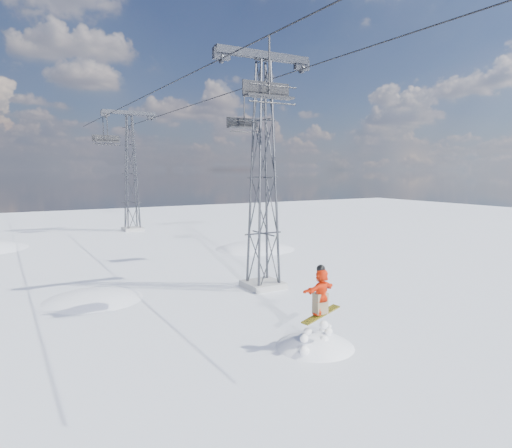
# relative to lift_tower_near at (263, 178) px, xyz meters

# --- Properties ---
(ground) EXTENTS (120.00, 120.00, 0.00)m
(ground) POSITION_rel_lift_tower_near_xyz_m (-0.80, -8.00, -5.47)
(ground) COLOR white
(ground) RESTS_ON ground
(snow_terrain) EXTENTS (39.00, 37.00, 22.00)m
(snow_terrain) POSITION_rel_lift_tower_near_xyz_m (-5.57, 13.24, -15.06)
(snow_terrain) COLOR white
(snow_terrain) RESTS_ON ground
(lift_tower_near) EXTENTS (5.20, 1.80, 11.43)m
(lift_tower_near) POSITION_rel_lift_tower_near_xyz_m (0.00, 0.00, 0.00)
(lift_tower_near) COLOR #999999
(lift_tower_near) RESTS_ON ground
(lift_tower_far) EXTENTS (5.20, 1.80, 11.43)m
(lift_tower_far) POSITION_rel_lift_tower_near_xyz_m (0.00, 25.00, 0.00)
(lift_tower_far) COLOR #999999
(lift_tower_far) RESTS_ON ground
(haul_cables) EXTENTS (4.46, 51.00, 0.06)m
(haul_cables) POSITION_rel_lift_tower_near_xyz_m (0.00, 11.50, 5.38)
(haul_cables) COLOR black
(haul_cables) RESTS_ON ground
(snowboarder_jump) EXTENTS (4.40, 4.40, 6.79)m
(snowboarder_jump) POSITION_rel_lift_tower_near_xyz_m (-2.41, -7.48, -7.11)
(snowboarder_jump) COLOR white
(snowboarder_jump) RESTS_ON ground
(lift_chair_near) EXTENTS (2.04, 0.59, 2.53)m
(lift_chair_near) POSITION_rel_lift_tower_near_xyz_m (-2.20, -4.08, 3.36)
(lift_chair_near) COLOR black
(lift_chair_near) RESTS_ON ground
(lift_chair_mid) EXTENTS (2.17, 0.62, 2.69)m
(lift_chair_mid) POSITION_rel_lift_tower_near_xyz_m (2.20, 6.11, 3.22)
(lift_chair_mid) COLOR black
(lift_chair_mid) RESTS_ON ground
(lift_chair_far) EXTENTS (2.05, 0.59, 2.54)m
(lift_chair_far) POSITION_rel_lift_tower_near_xyz_m (-2.20, 26.20, 3.35)
(lift_chair_far) COLOR black
(lift_chair_far) RESTS_ON ground
(lift_chair_extra) EXTENTS (2.21, 0.64, 2.74)m
(lift_chair_extra) POSITION_rel_lift_tower_near_xyz_m (-2.20, 24.41, 3.19)
(lift_chair_extra) COLOR black
(lift_chair_extra) RESTS_ON ground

